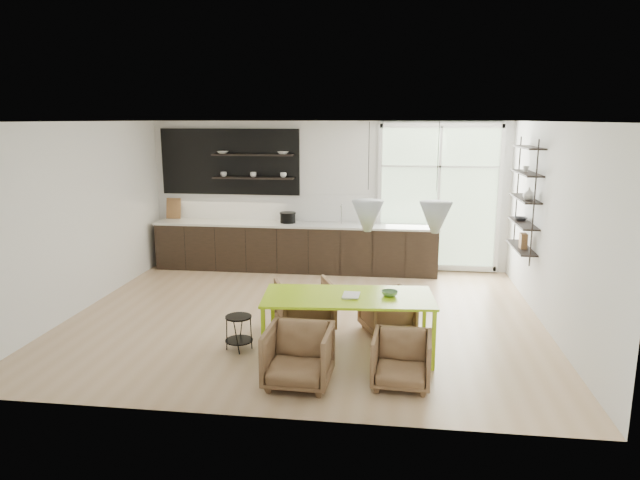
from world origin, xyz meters
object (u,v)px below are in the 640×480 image
Objects in this scene: armchair_front_left at (298,356)px; wire_stool at (239,328)px; dining_table at (348,300)px; armchair_front_right at (401,360)px; armchair_back_left at (305,305)px; armchair_back_right at (387,311)px.

wire_stool is (-0.93, 0.88, -0.04)m from armchair_front_left.
armchair_front_right is (0.66, -0.79, -0.42)m from dining_table.
dining_table is 1.12m from armchair_back_left.
dining_table is at bearing 36.92° from armchair_back_right.
dining_table is 2.82× the size of armchair_back_left.
armchair_back_left is at bearing 133.47° from armchair_front_right.
dining_table reaches higher than armchair_back_right.
armchair_back_right is at bearing 55.44° from dining_table.
armchair_front_left is at bearing 75.73° from armchair_back_left.
armchair_front_right is at bearing -19.81° from wire_stool.
armchair_back_right is (1.16, 0.03, -0.05)m from armchair_back_left.
wire_stool is (-0.73, -0.85, -0.06)m from armchair_back_left.
armchair_front_left reaches higher than armchair_front_right.
dining_table is 1.11m from armchair_front_right.
dining_table reaches higher than armchair_front_right.
armchair_front_left is (-0.96, -1.75, 0.03)m from armchair_back_right.
wire_stool is at bearing 139.03° from armchair_front_left.
armchair_front_right reaches higher than wire_stool.
armchair_back_left reaches higher than armchair_front_right.
dining_table reaches higher than armchair_back_left.
dining_table reaches higher than armchair_front_left.
armchair_front_left is 1.15m from armchair_front_right.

